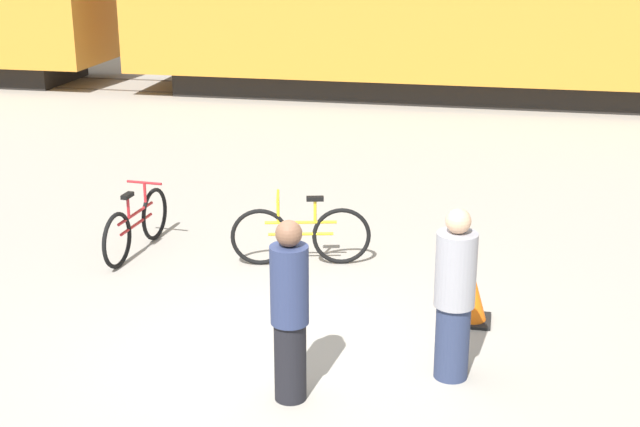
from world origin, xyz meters
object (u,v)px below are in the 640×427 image
Objects in this scene: person_in_navy at (290,312)px; traffic_cone at (472,298)px; bicycle_maroon at (137,225)px; person_in_grey at (454,296)px; bicycle_yellow at (301,235)px.

person_in_navy reaches higher than traffic_cone.
bicycle_maroon is 4.62m from person_in_grey.
traffic_cone is (1.44, 1.85, -0.56)m from person_in_navy.
person_in_navy is at bearing -78.83° from bicycle_yellow.
traffic_cone is (4.09, -1.15, -0.10)m from bicycle_maroon.
person_in_navy reaches higher than bicycle_yellow.
person_in_navy reaches higher than bicycle_maroon.
bicycle_yellow is 3.08m from person_in_grey.
bicycle_maroon is at bearing -179.39° from bicycle_yellow.
bicycle_yellow reaches higher than bicycle_maroon.
person_in_navy is at bearing 122.41° from person_in_grey.
bicycle_yellow is 2.94× the size of traffic_cone.
person_in_grey is (3.96, -2.35, 0.43)m from bicycle_maroon.
person_in_navy is 1.02× the size of person_in_grey.
person_in_navy is at bearing -127.92° from traffic_cone.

